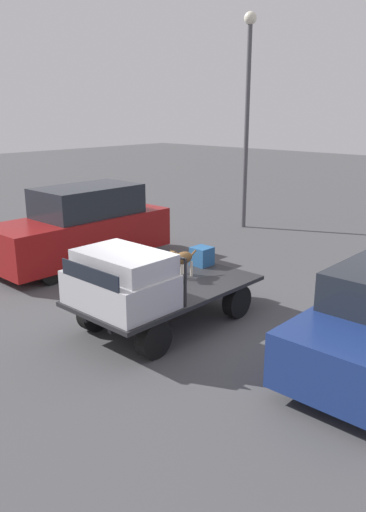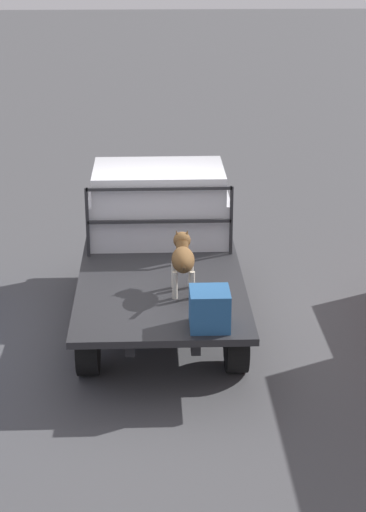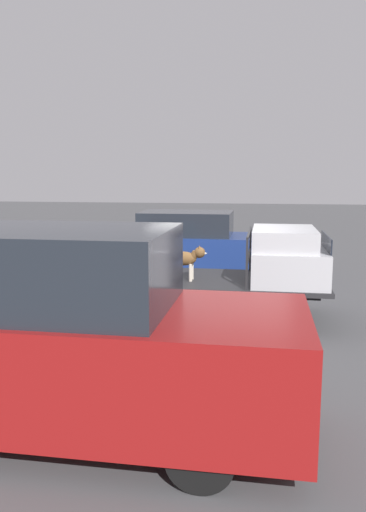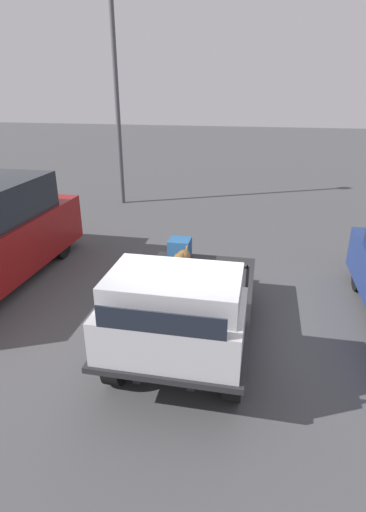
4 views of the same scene
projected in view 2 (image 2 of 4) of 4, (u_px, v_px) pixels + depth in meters
name	position (u px, v px, depth m)	size (l,w,h in m)	color
ground_plane	(161.00, 324.00, 10.72)	(80.00, 80.00, 0.00)	#474749
flatbed_truck	(161.00, 283.00, 10.52)	(3.84, 1.97, 0.75)	black
truck_cab	(159.00, 203.00, 11.38)	(1.32, 1.85, 0.97)	#B7B7BC
truck_headboard	(159.00, 211.00, 10.67)	(0.04, 1.85, 0.90)	#232326
dog	(183.00, 257.00, 9.71)	(0.86, 0.26, 0.66)	beige
cargo_crate	(210.00, 309.00, 8.89)	(0.42, 0.42, 0.42)	#235184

